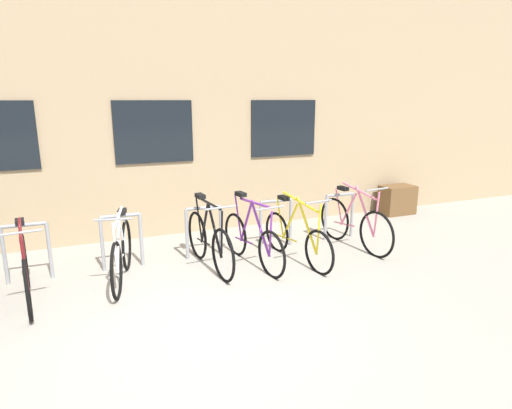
{
  "coord_description": "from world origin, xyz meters",
  "views": [
    {
      "loc": [
        -1.13,
        -4.15,
        2.37
      ],
      "look_at": [
        1.2,
        1.6,
        0.83
      ],
      "focal_mm": 30.01,
      "sensor_mm": 36.0,
      "label": 1
    }
  ],
  "objects_px": {
    "bicycle_maroon": "(26,270)",
    "planter_box": "(397,200)",
    "bicycle_purple": "(252,240)",
    "bicycle_yellow": "(296,237)",
    "bicycle_black": "(209,241)",
    "bicycle_pink": "(354,223)",
    "bicycle_white": "(122,254)"
  },
  "relations": [
    {
      "from": "bicycle_purple",
      "to": "bicycle_pink",
      "type": "bearing_deg",
      "value": 2.98
    },
    {
      "from": "bicycle_pink",
      "to": "planter_box",
      "type": "xyz_separation_m",
      "value": [
        2.06,
        1.42,
        -0.09
      ]
    },
    {
      "from": "bicycle_black",
      "to": "bicycle_purple",
      "type": "relative_size",
      "value": 1.01
    },
    {
      "from": "bicycle_yellow",
      "to": "bicycle_white",
      "type": "bearing_deg",
      "value": 175.13
    },
    {
      "from": "bicycle_yellow",
      "to": "bicycle_pink",
      "type": "distance_m",
      "value": 1.18
    },
    {
      "from": "bicycle_white",
      "to": "bicycle_black",
      "type": "distance_m",
      "value": 1.2
    },
    {
      "from": "bicycle_yellow",
      "to": "planter_box",
      "type": "height_order",
      "value": "bicycle_yellow"
    },
    {
      "from": "bicycle_maroon",
      "to": "bicycle_white",
      "type": "xyz_separation_m",
      "value": [
        1.11,
        0.15,
        0.0
      ]
    },
    {
      "from": "bicycle_black",
      "to": "planter_box",
      "type": "xyz_separation_m",
      "value": [
        4.49,
        1.4,
        -0.1
      ]
    },
    {
      "from": "bicycle_maroon",
      "to": "planter_box",
      "type": "relative_size",
      "value": 2.41
    },
    {
      "from": "bicycle_yellow",
      "to": "bicycle_black",
      "type": "bearing_deg",
      "value": 169.81
    },
    {
      "from": "bicycle_yellow",
      "to": "bicycle_purple",
      "type": "relative_size",
      "value": 1.01
    },
    {
      "from": "planter_box",
      "to": "bicycle_purple",
      "type": "bearing_deg",
      "value": -158.68
    },
    {
      "from": "bicycle_purple",
      "to": "bicycle_maroon",
      "type": "bearing_deg",
      "value": -178.94
    },
    {
      "from": "bicycle_maroon",
      "to": "planter_box",
      "type": "xyz_separation_m",
      "value": [
        6.8,
        1.57,
        -0.08
      ]
    },
    {
      "from": "bicycle_white",
      "to": "bicycle_black",
      "type": "height_order",
      "value": "bicycle_black"
    },
    {
      "from": "bicycle_pink",
      "to": "bicycle_black",
      "type": "distance_m",
      "value": 2.44
    },
    {
      "from": "planter_box",
      "to": "bicycle_pink",
      "type": "bearing_deg",
      "value": -145.38
    },
    {
      "from": "bicycle_white",
      "to": "bicycle_yellow",
      "type": "bearing_deg",
      "value": -4.87
    },
    {
      "from": "bicycle_maroon",
      "to": "planter_box",
      "type": "height_order",
      "value": "bicycle_maroon"
    },
    {
      "from": "bicycle_yellow",
      "to": "bicycle_purple",
      "type": "xyz_separation_m",
      "value": [
        -0.66,
        0.12,
        0.01
      ]
    },
    {
      "from": "bicycle_yellow",
      "to": "planter_box",
      "type": "relative_size",
      "value": 2.45
    },
    {
      "from": "bicycle_pink",
      "to": "bicycle_purple",
      "type": "distance_m",
      "value": 1.83
    },
    {
      "from": "bicycle_pink",
      "to": "planter_box",
      "type": "relative_size",
      "value": 2.47
    },
    {
      "from": "bicycle_white",
      "to": "bicycle_black",
      "type": "relative_size",
      "value": 0.96
    },
    {
      "from": "bicycle_yellow",
      "to": "bicycle_black",
      "type": "relative_size",
      "value": 1.01
    },
    {
      "from": "bicycle_white",
      "to": "planter_box",
      "type": "relative_size",
      "value": 2.35
    },
    {
      "from": "bicycle_purple",
      "to": "planter_box",
      "type": "xyz_separation_m",
      "value": [
        3.88,
        1.51,
        -0.08
      ]
    },
    {
      "from": "bicycle_pink",
      "to": "bicycle_white",
      "type": "bearing_deg",
      "value": -179.99
    },
    {
      "from": "planter_box",
      "to": "bicycle_maroon",
      "type": "bearing_deg",
      "value": -167.02
    },
    {
      "from": "bicycle_yellow",
      "to": "bicycle_white",
      "type": "height_order",
      "value": "bicycle_yellow"
    },
    {
      "from": "bicycle_pink",
      "to": "bicycle_purple",
      "type": "relative_size",
      "value": 1.03
    }
  ]
}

